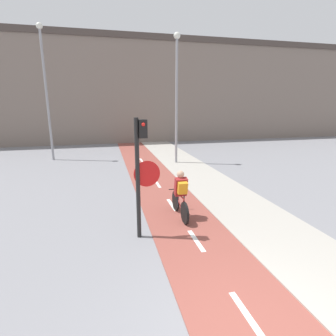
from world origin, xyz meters
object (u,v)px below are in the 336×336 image
Objects in this scene: traffic_light_pole at (141,166)px; street_lamp_far at (45,81)px; street_lamp_sidewalk at (177,87)px; cyclist_near at (181,195)px.

street_lamp_far reaches higher than traffic_light_pole.
street_lamp_sidewalk is at bearing 68.91° from traffic_light_pole.
street_lamp_sidewalk is (3.19, 8.28, 2.39)m from traffic_light_pole.
traffic_light_pole is 1.86× the size of cyclist_near.
traffic_light_pole is 12.05m from street_lamp_far.
traffic_light_pole is 2.01m from cyclist_near.
street_lamp_far is 4.69× the size of cyclist_near.
traffic_light_pole is 0.44× the size of street_lamp_sidewalk.
traffic_light_pole is at bearing -144.79° from cyclist_near.
street_lamp_far is at bearing 117.89° from cyclist_near.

